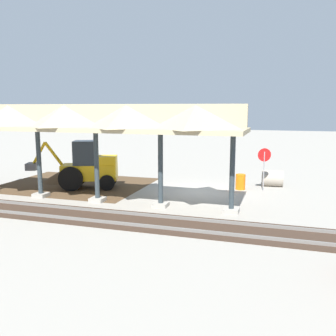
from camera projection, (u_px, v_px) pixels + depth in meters
ground_plane at (200, 192)px, 21.20m from camera, size 120.00×120.00×0.00m
dirt_work_zone at (75, 185)px, 23.21m from camera, size 8.80×7.00×0.01m
platform_canopy at (95, 119)px, 18.39m from camera, size 14.77×3.20×4.90m
rail_tracks at (167, 224)px, 15.35m from camera, size 60.00×2.58×0.15m
stop_sign at (264, 160)px, 21.22m from camera, size 0.71×0.32×2.46m
backhoe at (87, 167)px, 22.01m from camera, size 5.28×2.86×2.82m
dirt_mound at (61, 181)px, 24.21m from camera, size 4.78×4.78×1.37m
concrete_pipe at (272, 178)px, 22.71m from camera, size 1.30×1.07×0.98m
traffic_barrel at (240, 182)px, 21.78m from camera, size 0.56×0.56×0.90m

